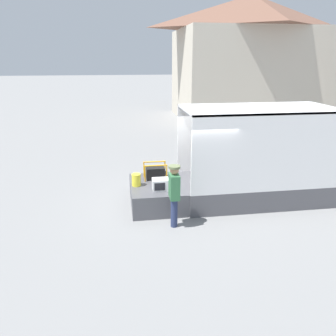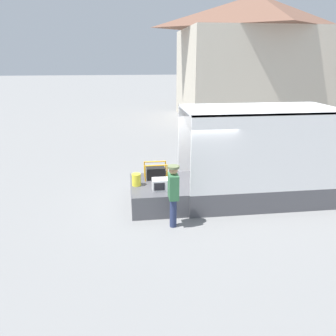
{
  "view_description": "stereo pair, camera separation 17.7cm",
  "coord_description": "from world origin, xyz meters",
  "px_view_note": "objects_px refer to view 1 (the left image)",
  "views": [
    {
      "loc": [
        -1.82,
        -9.08,
        4.25
      ],
      "look_at": [
        -0.49,
        -0.2,
        1.22
      ],
      "focal_mm": 35.0,
      "sensor_mm": 36.0,
      "label": 1
    },
    {
      "loc": [
        -1.64,
        -9.1,
        4.25
      ],
      "look_at": [
        -0.49,
        -0.2,
        1.22
      ],
      "focal_mm": 35.0,
      "sensor_mm": 36.0,
      "label": 2
    }
  ],
  "objects_px": {
    "portable_generator": "(156,173)",
    "orange_bucket": "(136,180)",
    "worker_person": "(174,190)",
    "box_truck": "(305,169)",
    "microwave": "(161,184)"
  },
  "relations": [
    {
      "from": "portable_generator",
      "to": "orange_bucket",
      "type": "distance_m",
      "value": 0.81
    },
    {
      "from": "portable_generator",
      "to": "worker_person",
      "type": "relative_size",
      "value": 0.42
    },
    {
      "from": "worker_person",
      "to": "box_truck",
      "type": "bearing_deg",
      "value": 17.94
    },
    {
      "from": "microwave",
      "to": "worker_person",
      "type": "distance_m",
      "value": 1.01
    },
    {
      "from": "portable_generator",
      "to": "worker_person",
      "type": "bearing_deg",
      "value": -82.11
    },
    {
      "from": "box_truck",
      "to": "worker_person",
      "type": "distance_m",
      "value": 4.67
    },
    {
      "from": "microwave",
      "to": "portable_generator",
      "type": "bearing_deg",
      "value": 91.88
    },
    {
      "from": "orange_bucket",
      "to": "microwave",
      "type": "bearing_deg",
      "value": -32.2
    },
    {
      "from": "orange_bucket",
      "to": "box_truck",
      "type": "bearing_deg",
      "value": 0.58
    },
    {
      "from": "box_truck",
      "to": "orange_bucket",
      "type": "height_order",
      "value": "box_truck"
    },
    {
      "from": "portable_generator",
      "to": "orange_bucket",
      "type": "bearing_deg",
      "value": -141.92
    },
    {
      "from": "portable_generator",
      "to": "box_truck",
      "type": "bearing_deg",
      "value": -5.4
    },
    {
      "from": "portable_generator",
      "to": "microwave",
      "type": "bearing_deg",
      "value": -88.12
    },
    {
      "from": "portable_generator",
      "to": "worker_person",
      "type": "height_order",
      "value": "worker_person"
    },
    {
      "from": "box_truck",
      "to": "orange_bucket",
      "type": "relative_size",
      "value": 18.25
    }
  ]
}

